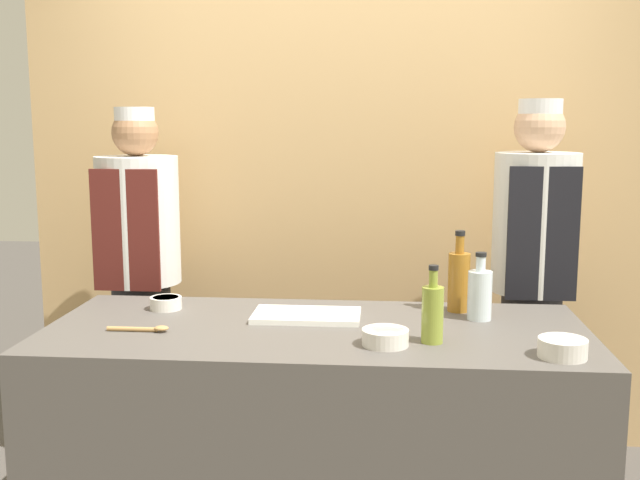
% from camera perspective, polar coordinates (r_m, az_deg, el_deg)
% --- Properties ---
extents(cabinet_wall, '(3.06, 0.18, 2.40)m').
position_cam_1_polar(cabinet_wall, '(3.76, 1.44, 2.89)').
color(cabinet_wall, tan).
rests_on(cabinet_wall, ground_plane).
extents(counter, '(1.87, 0.80, 0.90)m').
position_cam_1_polar(counter, '(2.76, -0.30, -15.66)').
color(counter, '#514C47').
rests_on(counter, ground_plane).
extents(sauce_bowl_yellow, '(0.15, 0.15, 0.06)m').
position_cam_1_polar(sauce_bowl_yellow, '(2.39, 18.00, -7.76)').
color(sauce_bowl_yellow, silver).
rests_on(sauce_bowl_yellow, counter).
extents(sauce_bowl_green, '(0.15, 0.15, 0.05)m').
position_cam_1_polar(sauce_bowl_green, '(2.40, 4.99, -7.33)').
color(sauce_bowl_green, silver).
rests_on(sauce_bowl_green, counter).
extents(sauce_bowl_purple, '(0.12, 0.12, 0.05)m').
position_cam_1_polar(sauce_bowl_purple, '(2.90, -11.66, -4.67)').
color(sauce_bowl_purple, silver).
rests_on(sauce_bowl_purple, counter).
extents(cutting_board, '(0.39, 0.22, 0.02)m').
position_cam_1_polar(cutting_board, '(2.72, -1.03, -5.77)').
color(cutting_board, white).
rests_on(cutting_board, counter).
extents(bottle_oil, '(0.07, 0.07, 0.25)m').
position_cam_1_polar(bottle_oil, '(2.43, 8.57, -5.49)').
color(bottle_oil, olive).
rests_on(bottle_oil, counter).
extents(bottle_amber, '(0.08, 0.08, 0.31)m').
position_cam_1_polar(bottle_amber, '(2.84, 10.53, -3.00)').
color(bottle_amber, '#9E661E').
rests_on(bottle_amber, counter).
extents(bottle_clear, '(0.09, 0.09, 0.24)m').
position_cam_1_polar(bottle_clear, '(2.74, 12.08, -4.00)').
color(bottle_clear, silver).
rests_on(bottle_clear, counter).
extents(wooden_spoon, '(0.21, 0.04, 0.02)m').
position_cam_1_polar(wooden_spoon, '(2.62, -13.25, -6.60)').
color(wooden_spoon, '#B2844C').
rests_on(wooden_spoon, counter).
extents(chef_left, '(0.37, 0.37, 1.66)m').
position_cam_1_polar(chef_left, '(3.52, -13.52, -2.76)').
color(chef_left, '#28282D').
rests_on(chef_left, ground_plane).
extents(chef_right, '(0.36, 0.36, 1.70)m').
position_cam_1_polar(chef_right, '(3.39, 15.90, -2.92)').
color(chef_right, '#28282D').
rests_on(chef_right, ground_plane).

